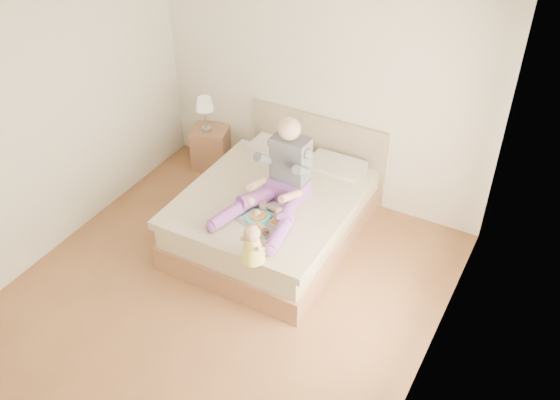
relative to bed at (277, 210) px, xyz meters
The scene contains 7 objects.
room 1.61m from the bed, 85.70° to the right, with size 4.02×4.22×2.71m.
bed is the anchor object (origin of this frame).
nightstand 1.61m from the bed, 150.32° to the left, with size 0.53×0.50×0.53m.
lamp 1.70m from the bed, 151.86° to the left, with size 0.22×0.22×0.45m.
adult 0.62m from the bed, 53.16° to the right, with size 0.79×1.13×0.94m.
tray 0.66m from the bed, 74.02° to the right, with size 0.51×0.45×0.12m.
baby 1.21m from the bed, 72.14° to the right, with size 0.27×0.35×0.38m.
Camera 1 is at (2.61, -3.62, 4.47)m, focal length 40.00 mm.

